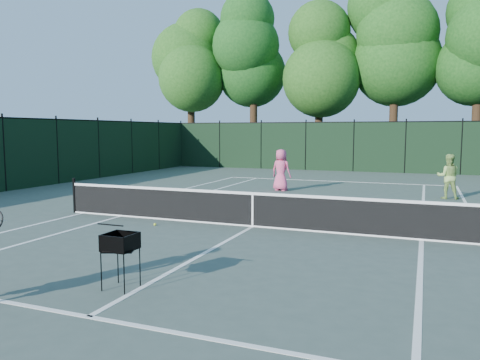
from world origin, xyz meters
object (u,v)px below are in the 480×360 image
at_px(player_pink, 281,170).
at_px(ball_hopper, 120,242).
at_px(player_green, 448,176).
at_px(loose_ball_midcourt, 155,224).

xyz_separation_m(player_pink, ball_hopper, (1.18, -12.70, -0.12)).
distance_m(player_green, loose_ball_midcourt, 11.07).
distance_m(player_pink, ball_hopper, 12.76).
bearing_deg(player_green, loose_ball_midcourt, 46.36).
distance_m(player_pink, loose_ball_midcourt, 8.34).
height_order(player_green, ball_hopper, player_green).
relative_size(player_green, loose_ball_midcourt, 24.29).
bearing_deg(ball_hopper, player_pink, 74.22).
height_order(player_pink, ball_hopper, player_pink).
relative_size(player_green, ball_hopper, 1.86).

